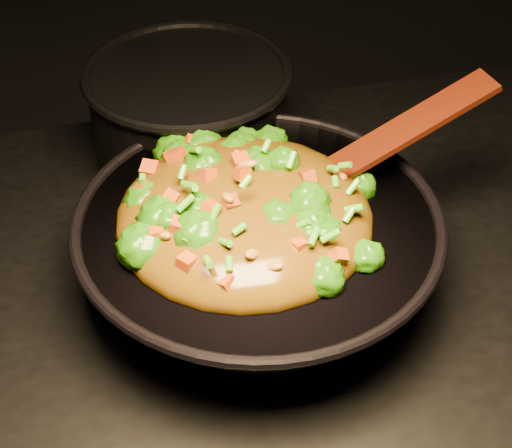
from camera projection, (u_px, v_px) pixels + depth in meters
name	position (u px, v px, depth m)	size (l,w,h in m)	color
wok	(258.00, 256.00, 0.84)	(0.37, 0.37, 0.11)	black
stir_fry	(244.00, 186.00, 0.78)	(0.27, 0.27, 0.09)	#287208
spatula	(384.00, 142.00, 0.84)	(0.27, 0.04, 0.01)	#381A05
back_pot	(190.00, 117.00, 1.01)	(0.25, 0.25, 0.14)	black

